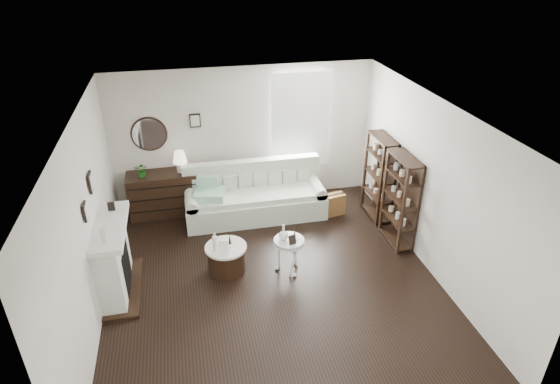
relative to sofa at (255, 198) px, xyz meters
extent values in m
plane|color=black|center=(-0.07, -2.08, -0.34)|extent=(5.50, 5.50, 0.00)
plane|color=white|center=(-0.07, -2.08, 2.36)|extent=(5.50, 5.50, 0.00)
plane|color=silver|center=(-0.07, 0.67, 1.01)|extent=(5.00, 0.00, 5.00)
plane|color=silver|center=(-0.07, -4.83, 1.01)|extent=(5.00, 0.00, 5.00)
plane|color=silver|center=(-2.57, -2.08, 1.01)|extent=(0.00, 5.50, 5.50)
plane|color=silver|center=(2.43, -2.08, 1.01)|extent=(0.00, 5.50, 5.50)
cube|color=white|center=(1.03, 0.65, 1.26)|extent=(1.00, 0.02, 1.80)
cube|color=white|center=(1.03, 0.59, 1.26)|extent=(1.15, 0.02, 1.90)
cylinder|color=silver|center=(-1.82, 0.64, 1.21)|extent=(0.60, 0.03, 0.60)
cube|color=black|center=(-0.97, 0.64, 1.41)|extent=(0.20, 0.03, 0.26)
cube|color=white|center=(-2.40, -1.78, 0.21)|extent=(0.34, 1.20, 1.10)
cube|color=black|center=(-2.37, -1.78, 0.06)|extent=(0.30, 0.65, 0.70)
cube|color=white|center=(-2.35, -1.78, 0.78)|extent=(0.44, 1.35, 0.08)
cube|color=black|center=(-2.32, -1.78, -0.31)|extent=(0.50, 1.40, 0.05)
cylinder|color=beige|center=(-2.35, -2.23, 0.93)|extent=(0.08, 0.08, 0.22)
cube|color=black|center=(-2.35, -1.38, 0.89)|extent=(0.10, 0.03, 0.14)
cube|color=black|center=(-2.54, -2.13, 1.26)|extent=(0.03, 0.18, 0.24)
cube|color=black|center=(-2.54, -1.48, 1.36)|extent=(0.03, 0.22, 0.28)
cube|color=black|center=(2.26, -0.53, 0.46)|extent=(0.30, 0.80, 1.60)
cylinder|color=beige|center=(2.24, -0.78, 0.18)|extent=(0.08, 0.08, 0.11)
cylinder|color=beige|center=(2.24, -0.53, 0.18)|extent=(0.08, 0.08, 0.11)
cylinder|color=beige|center=(2.24, -0.28, 0.18)|extent=(0.08, 0.08, 0.11)
cylinder|color=beige|center=(2.24, -0.78, 0.58)|extent=(0.08, 0.08, 0.11)
cylinder|color=beige|center=(2.24, -0.53, 0.58)|extent=(0.08, 0.08, 0.11)
cylinder|color=beige|center=(2.24, -0.28, 0.58)|extent=(0.08, 0.08, 0.11)
cylinder|color=beige|center=(2.24, -0.78, 0.98)|extent=(0.08, 0.08, 0.11)
cylinder|color=beige|center=(2.24, -0.53, 0.98)|extent=(0.08, 0.08, 0.11)
cylinder|color=beige|center=(2.24, -0.28, 0.98)|extent=(0.08, 0.08, 0.11)
cube|color=black|center=(2.26, -1.43, 0.46)|extent=(0.30, 0.80, 1.60)
cylinder|color=beige|center=(2.24, -1.68, 0.18)|extent=(0.08, 0.08, 0.11)
cylinder|color=beige|center=(2.24, -1.43, 0.18)|extent=(0.08, 0.08, 0.11)
cylinder|color=beige|center=(2.24, -1.18, 0.18)|extent=(0.08, 0.08, 0.11)
cylinder|color=beige|center=(2.24, -1.68, 0.58)|extent=(0.08, 0.08, 0.11)
cylinder|color=beige|center=(2.24, -1.43, 0.58)|extent=(0.08, 0.08, 0.11)
cylinder|color=beige|center=(2.24, -1.18, 0.58)|extent=(0.08, 0.08, 0.11)
cylinder|color=beige|center=(2.24, -1.68, 0.98)|extent=(0.08, 0.08, 0.11)
cylinder|color=beige|center=(2.24, -1.43, 0.98)|extent=(0.08, 0.08, 0.11)
cylinder|color=beige|center=(2.24, -1.18, 0.98)|extent=(0.08, 0.08, 0.11)
cube|color=beige|center=(0.00, -0.08, -0.13)|extent=(2.62, 0.91, 0.42)
cube|color=beige|center=(0.00, -0.11, 0.14)|extent=(2.26, 0.72, 0.10)
cube|color=beige|center=(0.00, 0.27, 0.28)|extent=(2.62, 0.20, 0.81)
cube|color=beige|center=(-1.19, -0.08, -0.07)|extent=(0.22, 0.86, 0.52)
cube|color=beige|center=(1.19, -0.08, -0.07)|extent=(0.22, 0.86, 0.52)
cube|color=#227F59|center=(-0.86, -0.13, 0.26)|extent=(0.63, 0.55, 0.14)
cube|color=brown|center=(1.37, -0.36, -0.13)|extent=(0.66, 0.33, 0.42)
cube|color=black|center=(-1.69, 0.39, 0.09)|extent=(1.28, 0.53, 0.86)
cube|color=black|center=(-1.69, 0.11, -0.10)|extent=(1.23, 0.01, 0.02)
cube|color=black|center=(-1.69, 0.11, 0.13)|extent=(1.23, 0.01, 0.02)
cube|color=black|center=(-1.69, 0.11, 0.37)|extent=(1.23, 0.01, 0.01)
imported|color=#1A5117|center=(-2.01, 0.34, 0.66)|extent=(0.27, 0.24, 0.27)
cylinder|color=black|center=(-0.73, -1.65, -0.13)|extent=(0.60, 0.60, 0.42)
cylinder|color=beige|center=(-0.73, -1.65, 0.10)|extent=(0.66, 0.66, 0.04)
cylinder|color=silver|center=(0.23, -1.86, 0.24)|extent=(0.48, 0.48, 0.03)
cylinder|color=white|center=(0.23, -1.86, 0.19)|extent=(0.49, 0.49, 0.02)
cylinder|color=white|center=(0.23, -1.86, -0.06)|extent=(0.04, 0.04, 0.55)
cylinder|color=silver|center=(-0.90, -1.72, 0.28)|extent=(0.07, 0.07, 0.32)
cube|color=white|center=(-0.78, -1.81, 0.22)|extent=(0.17, 0.10, 0.21)
cube|color=black|center=(0.25, -1.99, 0.33)|extent=(0.12, 0.08, 0.15)
camera|label=1|loc=(-1.20, -7.72, 4.32)|focal=30.00mm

